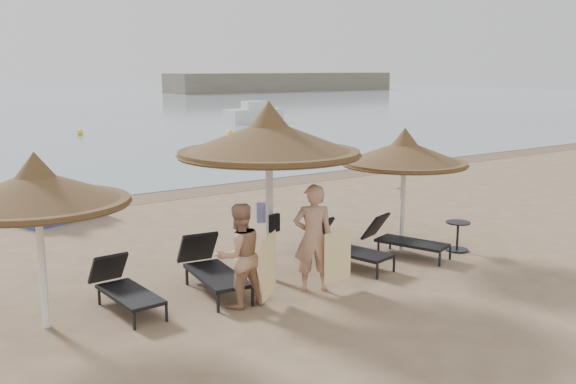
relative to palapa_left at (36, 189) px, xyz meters
name	(u,v)px	position (x,y,z in m)	size (l,w,h in m)	color
ground	(286,298)	(3.67, -1.04, -2.12)	(160.00, 160.00, 0.00)	#90765A
wet_sand_strip	(101,203)	(3.67, 8.36, -2.12)	(200.00, 1.60, 0.01)	brown
palapa_left	(36,189)	(0.00, 0.00, 0.00)	(2.69, 2.69, 2.67)	white
palapa_center	(269,139)	(3.99, -0.06, 0.48)	(3.30, 3.30, 3.27)	white
palapa_right	(404,153)	(7.35, -0.06, -0.03)	(2.65, 2.65, 2.63)	white
lounger_far_left	(123,287)	(1.25, 0.10, -1.77)	(0.69, 1.81, 0.79)	black
lounger_near_left	(211,267)	(2.84, 0.08, -1.72)	(0.91, 2.08, 0.90)	black
lounger_near_right	(342,246)	(5.65, -0.13, -1.74)	(1.05, 1.99, 0.85)	black
lounger_far_right	(401,238)	(7.09, -0.31, -1.76)	(1.15, 1.89, 0.80)	black
side_table	(457,237)	(8.31, -0.77, -1.83)	(0.52, 0.52, 0.63)	black
person_left	(239,247)	(2.84, -0.91, -1.12)	(0.92, 0.60, 2.00)	tan
person_right	(313,229)	(4.28, -1.00, -1.02)	(1.01, 0.66, 2.20)	tan
towel_left	(269,266)	(3.19, -1.26, -1.41)	(0.58, 0.48, 1.03)	yellow
towel_right	(338,256)	(4.63, -1.25, -1.50)	(0.64, 0.08, 0.90)	yellow
bag_patterned	(264,212)	(3.99, 0.12, -0.89)	(0.31, 0.20, 0.38)	silver
bag_dark	(274,223)	(3.99, -0.22, -1.02)	(0.24, 0.14, 0.33)	black
pedal_boat	(57,206)	(2.10, 7.03, -1.76)	(2.38, 1.79, 0.98)	#273AA9
buoy_mid	(80,132)	(9.02, 27.61, -1.94)	(0.37, 0.37, 0.37)	yellow
buoy_right	(230,133)	(16.15, 22.70, -1.96)	(0.33, 0.33, 0.33)	yellow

